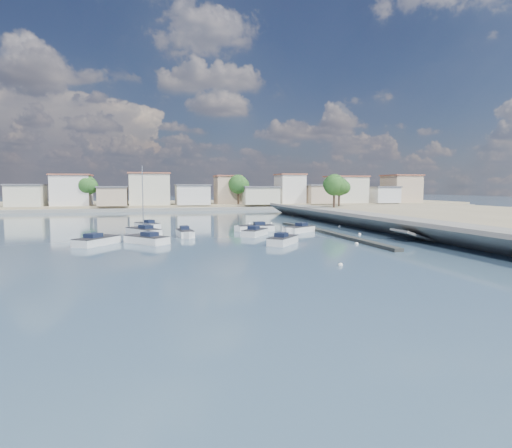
{
  "coord_description": "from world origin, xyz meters",
  "views": [
    {
      "loc": [
        -16.04,
        -38.18,
        6.17
      ],
      "look_at": [
        -2.48,
        14.3,
        1.4
      ],
      "focal_mm": 30.0,
      "sensor_mm": 36.0,
      "label": 1
    }
  ],
  "objects_px": {
    "motorboat_a": "(145,240)",
    "motorboat_c": "(254,228)",
    "motorboat_f": "(147,226)",
    "sailboat": "(142,231)",
    "motorboat_b": "(256,232)",
    "motorboat_d": "(298,230)",
    "motorboat_g": "(185,234)",
    "motorboat_h": "(284,240)",
    "motorboat_e": "(99,241)"
  },
  "relations": [
    {
      "from": "motorboat_a",
      "to": "motorboat_c",
      "type": "relative_size",
      "value": 0.97
    },
    {
      "from": "motorboat_e",
      "to": "sailboat",
      "type": "height_order",
      "value": "sailboat"
    },
    {
      "from": "motorboat_g",
      "to": "motorboat_a",
      "type": "bearing_deg",
      "value": -134.35
    },
    {
      "from": "motorboat_b",
      "to": "motorboat_c",
      "type": "relative_size",
      "value": 0.85
    },
    {
      "from": "motorboat_d",
      "to": "motorboat_c",
      "type": "bearing_deg",
      "value": 147.63
    },
    {
      "from": "motorboat_d",
      "to": "motorboat_e",
      "type": "distance_m",
      "value": 25.46
    },
    {
      "from": "motorboat_d",
      "to": "motorboat_e",
      "type": "relative_size",
      "value": 0.89
    },
    {
      "from": "motorboat_a",
      "to": "motorboat_f",
      "type": "xyz_separation_m",
      "value": [
        0.24,
        17.39,
        -0.0
      ]
    },
    {
      "from": "motorboat_f",
      "to": "motorboat_a",
      "type": "bearing_deg",
      "value": -90.8
    },
    {
      "from": "motorboat_c",
      "to": "motorboat_g",
      "type": "distance_m",
      "value": 10.81
    },
    {
      "from": "motorboat_a",
      "to": "motorboat_e",
      "type": "height_order",
      "value": "same"
    },
    {
      "from": "motorboat_c",
      "to": "motorboat_d",
      "type": "height_order",
      "value": "same"
    },
    {
      "from": "motorboat_a",
      "to": "sailboat",
      "type": "distance_m",
      "value": 8.92
    },
    {
      "from": "motorboat_d",
      "to": "motorboat_f",
      "type": "distance_m",
      "value": 22.78
    },
    {
      "from": "motorboat_b",
      "to": "sailboat",
      "type": "xyz_separation_m",
      "value": [
        -13.86,
        4.89,
        0.04
      ]
    },
    {
      "from": "motorboat_b",
      "to": "sailboat",
      "type": "distance_m",
      "value": 14.7
    },
    {
      "from": "motorboat_c",
      "to": "motorboat_h",
      "type": "distance_m",
      "value": 13.79
    },
    {
      "from": "motorboat_a",
      "to": "sailboat",
      "type": "bearing_deg",
      "value": 92.0
    },
    {
      "from": "motorboat_g",
      "to": "motorboat_c",
      "type": "bearing_deg",
      "value": 24.43
    },
    {
      "from": "motorboat_a",
      "to": "motorboat_c",
      "type": "bearing_deg",
      "value": 32.69
    },
    {
      "from": "motorboat_b",
      "to": "motorboat_f",
      "type": "distance_m",
      "value": 18.86
    },
    {
      "from": "motorboat_b",
      "to": "motorboat_g",
      "type": "xyz_separation_m",
      "value": [
        -8.72,
        0.92,
        0.0
      ]
    },
    {
      "from": "sailboat",
      "to": "motorboat_d",
      "type": "bearing_deg",
      "value": -8.05
    },
    {
      "from": "motorboat_b",
      "to": "motorboat_g",
      "type": "bearing_deg",
      "value": 173.97
    },
    {
      "from": "motorboat_c",
      "to": "motorboat_g",
      "type": "height_order",
      "value": "same"
    },
    {
      "from": "motorboat_b",
      "to": "motorboat_g",
      "type": "distance_m",
      "value": 8.76
    },
    {
      "from": "motorboat_a",
      "to": "motorboat_f",
      "type": "height_order",
      "value": "same"
    },
    {
      "from": "motorboat_d",
      "to": "motorboat_f",
      "type": "height_order",
      "value": "same"
    },
    {
      "from": "motorboat_d",
      "to": "motorboat_f",
      "type": "bearing_deg",
      "value": 150.12
    },
    {
      "from": "motorboat_d",
      "to": "motorboat_g",
      "type": "relative_size",
      "value": 1.0
    },
    {
      "from": "motorboat_g",
      "to": "motorboat_h",
      "type": "relative_size",
      "value": 1.04
    },
    {
      "from": "motorboat_h",
      "to": "sailboat",
      "type": "distance_m",
      "value": 19.9
    },
    {
      "from": "motorboat_b",
      "to": "sailboat",
      "type": "height_order",
      "value": "sailboat"
    },
    {
      "from": "motorboat_a",
      "to": "motorboat_g",
      "type": "distance_m",
      "value": 6.92
    },
    {
      "from": "motorboat_f",
      "to": "motorboat_h",
      "type": "height_order",
      "value": "same"
    },
    {
      "from": "motorboat_f",
      "to": "motorboat_d",
      "type": "bearing_deg",
      "value": -29.88
    },
    {
      "from": "motorboat_g",
      "to": "motorboat_h",
      "type": "bearing_deg",
      "value": -43.91
    },
    {
      "from": "motorboat_b",
      "to": "motorboat_e",
      "type": "xyz_separation_m",
      "value": [
        -18.31,
        -3.9,
        0.0
      ]
    },
    {
      "from": "motorboat_f",
      "to": "sailboat",
      "type": "bearing_deg",
      "value": -93.73
    },
    {
      "from": "motorboat_a",
      "to": "motorboat_f",
      "type": "distance_m",
      "value": 17.39
    },
    {
      "from": "motorboat_f",
      "to": "sailboat",
      "type": "height_order",
      "value": "sailboat"
    },
    {
      "from": "motorboat_c",
      "to": "sailboat",
      "type": "bearing_deg",
      "value": -178.08
    },
    {
      "from": "motorboat_b",
      "to": "motorboat_h",
      "type": "relative_size",
      "value": 0.99
    },
    {
      "from": "motorboat_d",
      "to": "motorboat_e",
      "type": "xyz_separation_m",
      "value": [
        -24.76,
        -5.92,
        0.0
      ]
    },
    {
      "from": "motorboat_a",
      "to": "motorboat_b",
      "type": "xyz_separation_m",
      "value": [
        13.55,
        4.03,
        -0.0
      ]
    },
    {
      "from": "motorboat_e",
      "to": "motorboat_g",
      "type": "xyz_separation_m",
      "value": [
        9.59,
        4.83,
        0.0
      ]
    },
    {
      "from": "motorboat_c",
      "to": "motorboat_d",
      "type": "distance_m",
      "value": 6.3
    },
    {
      "from": "motorboat_b",
      "to": "motorboat_h",
      "type": "distance_m",
      "value": 8.45
    },
    {
      "from": "motorboat_a",
      "to": "motorboat_b",
      "type": "distance_m",
      "value": 14.14
    },
    {
      "from": "motorboat_a",
      "to": "sailboat",
      "type": "xyz_separation_m",
      "value": [
        -0.31,
        8.91,
        0.04
      ]
    }
  ]
}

